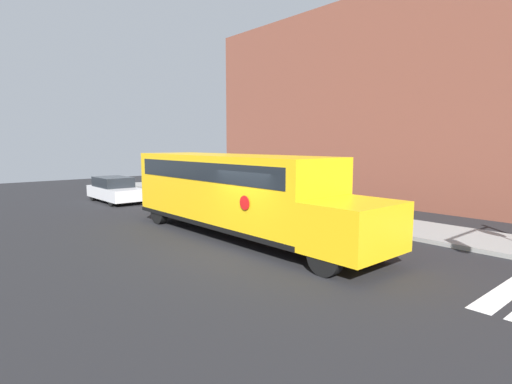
{
  "coord_description": "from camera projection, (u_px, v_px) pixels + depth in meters",
  "views": [
    {
      "loc": [
        9.31,
        -7.95,
        3.34
      ],
      "look_at": [
        -1.41,
        1.37,
        1.61
      ],
      "focal_mm": 28.0,
      "sensor_mm": 36.0,
      "label": 1
    }
  ],
  "objects": [
    {
      "name": "ground_plane",
      "position": [
        252.0,
        250.0,
        12.56
      ],
      "size": [
        60.0,
        60.0,
        0.0
      ],
      "primitive_type": "plane",
      "color": "black"
    },
    {
      "name": "sidewalk_strip",
      "position": [
        370.0,
        222.0,
        16.79
      ],
      "size": [
        44.0,
        3.0,
        0.15
      ],
      "color": "gray",
      "rests_on": "ground"
    },
    {
      "name": "building_backdrop",
      "position": [
        446.0,
        98.0,
        20.35
      ],
      "size": [
        32.0,
        4.0,
        11.32
      ],
      "color": "brown",
      "rests_on": "ground"
    },
    {
      "name": "school_bus",
      "position": [
        236.0,
        190.0,
        14.37
      ],
      "size": [
        11.13,
        2.57,
        2.93
      ],
      "color": "yellow",
      "rests_on": "ground"
    },
    {
      "name": "parked_car",
      "position": [
        115.0,
        190.0,
        22.89
      ],
      "size": [
        4.33,
        1.75,
        1.43
      ],
      "color": "silver",
      "rests_on": "ground"
    }
  ]
}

